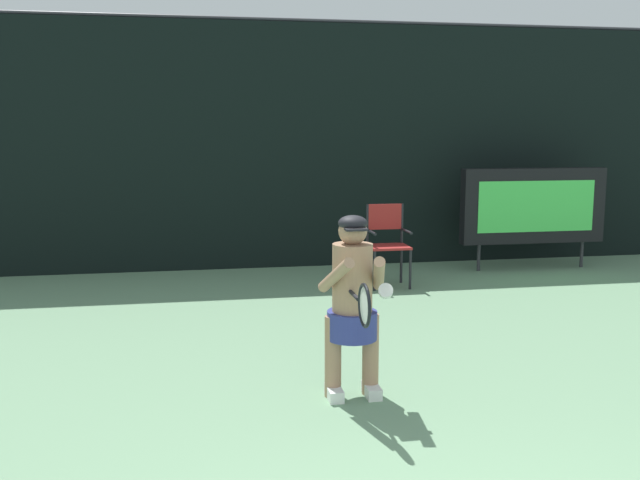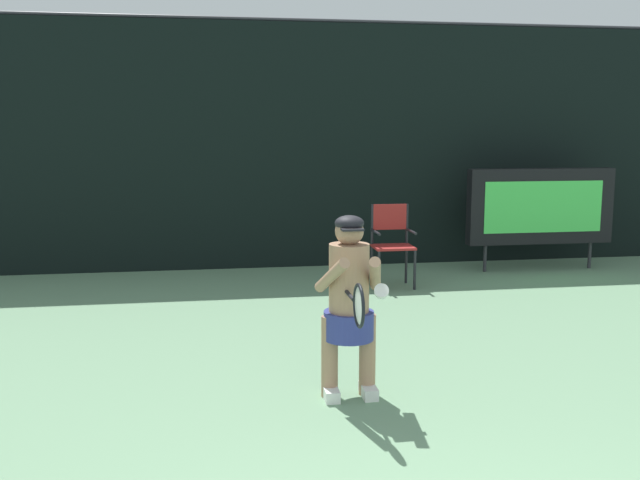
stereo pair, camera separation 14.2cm
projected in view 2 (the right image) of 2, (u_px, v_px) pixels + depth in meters
backdrop_screen at (273, 147)px, 10.47m from camera, size 18.00×0.12×3.66m
scoreboard at (540, 206)px, 10.36m from camera, size 2.20×0.21×1.50m
umpire_chair at (392, 240)px, 9.34m from camera, size 0.52×0.44×1.08m
water_bottle at (354, 282)px, 9.07m from camera, size 0.07×0.07×0.27m
tennis_player at (349, 301)px, 5.44m from camera, size 0.53×0.61×1.43m
tennis_racket at (358, 305)px, 4.89m from camera, size 0.03×0.60×0.31m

